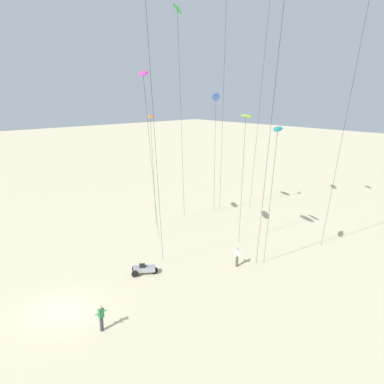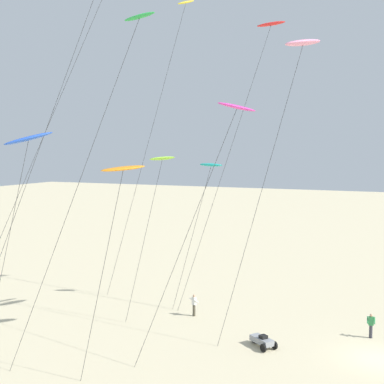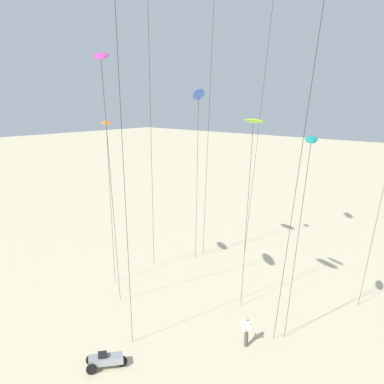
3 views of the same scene
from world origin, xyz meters
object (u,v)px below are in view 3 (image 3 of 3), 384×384
kite_lime (253,124)px  kite_blue (199,96)px  kite_teal (311,143)px  kite_flyer_middle (246,331)px  kite_orange (106,125)px  kite_magenta (101,59)px  beach_buggy (105,360)px

kite_lime → kite_blue: bearing=149.0°
kite_teal → kite_flyer_middle: bearing=-179.9°
kite_lime → kite_flyer_middle: (1.30, -2.04, -10.94)m
kite_teal → kite_flyer_middle: 10.92m
kite_blue → kite_orange: size_ratio=1.17×
kite_magenta → kite_orange: 8.09m
kite_teal → kite_flyer_middle: (-3.34, -0.01, -10.40)m
kite_orange → kite_flyer_middle: 15.23m
kite_magenta → kite_teal: (8.60, 5.08, -3.81)m
kite_orange → kite_blue: bearing=81.3°
kite_blue → kite_orange: kite_blue is taller
kite_orange → kite_lime: bearing=14.7°
kite_blue → beach_buggy: size_ratio=6.95×
kite_flyer_middle → beach_buggy: kite_flyer_middle is taller
kite_blue → kite_lime: 9.94m
kite_magenta → kite_blue: kite_magenta is taller
beach_buggy → kite_magenta: bearing=132.5°
kite_lime → kite_flyer_middle: size_ratio=7.34×
beach_buggy → kite_orange: bearing=138.9°
kite_magenta → kite_blue: size_ratio=1.12×
kite_magenta → kite_orange: size_ratio=1.31×
kite_magenta → kite_blue: (-4.46, 12.17, -1.80)m
kite_orange → kite_magenta: bearing=-39.3°
kite_magenta → kite_lime: size_ratio=1.27×
kite_teal → kite_lime: kite_lime is taller
kite_orange → kite_flyer_middle: bearing=2.5°
kite_teal → kite_lime: bearing=156.4°
kite_teal → kite_orange: (-14.22, -0.48, 0.24)m
kite_blue → beach_buggy: (5.78, -13.61, -12.87)m
kite_blue → kite_lime: bearing=-31.0°
kite_lime → beach_buggy: 14.49m
kite_flyer_middle → beach_buggy: 7.63m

